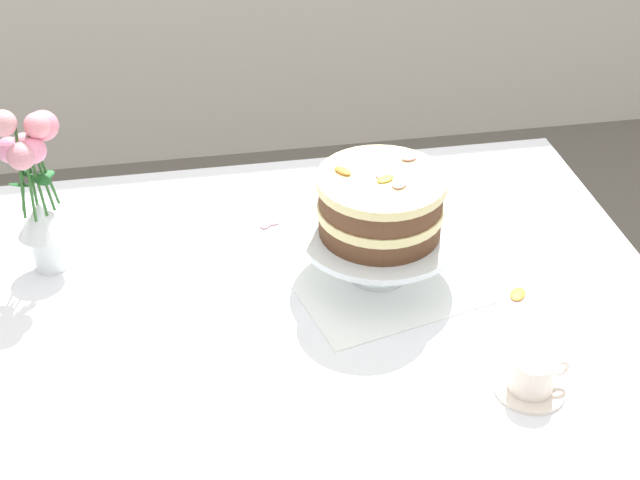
# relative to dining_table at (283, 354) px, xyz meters

# --- Properties ---
(dining_table) EXTENTS (1.40, 1.00, 0.74)m
(dining_table) POSITION_rel_dining_table_xyz_m (0.00, 0.00, 0.00)
(dining_table) COLOR white
(dining_table) RESTS_ON ground
(linen_napkin) EXTENTS (0.39, 0.39, 0.00)m
(linen_napkin) POSITION_rel_dining_table_xyz_m (0.19, 0.08, 0.09)
(linen_napkin) COLOR white
(linen_napkin) RESTS_ON dining_table
(cake_stand) EXTENTS (0.29, 0.29, 0.10)m
(cake_stand) POSITION_rel_dining_table_xyz_m (0.19, 0.08, 0.17)
(cake_stand) COLOR silver
(cake_stand) RESTS_ON linen_napkin
(layer_cake) EXTENTS (0.23, 0.23, 0.12)m
(layer_cake) POSITION_rel_dining_table_xyz_m (0.19, 0.08, 0.25)
(layer_cake) COLOR brown
(layer_cake) RESTS_ON cake_stand
(flower_vase) EXTENTS (0.11, 0.11, 0.33)m
(flower_vase) POSITION_rel_dining_table_xyz_m (-0.40, 0.21, 0.26)
(flower_vase) COLOR silver
(flower_vase) RESTS_ON dining_table
(teacup) EXTENTS (0.12, 0.11, 0.07)m
(teacup) POSITION_rel_dining_table_xyz_m (0.36, -0.25, 0.12)
(teacup) COLOR silver
(teacup) RESTS_ON dining_table
(loose_petal_0) EXTENTS (0.04, 0.03, 0.00)m
(loose_petal_0) POSITION_rel_dining_table_xyz_m (0.02, 0.29, 0.09)
(loose_petal_0) COLOR pink
(loose_petal_0) RESTS_ON dining_table
(loose_petal_1) EXTENTS (0.05, 0.05, 0.01)m
(loose_petal_1) POSITION_rel_dining_table_xyz_m (0.43, -0.02, 0.09)
(loose_petal_1) COLOR orange
(loose_petal_1) RESTS_ON dining_table
(loose_petal_2) EXTENTS (0.04, 0.04, 0.01)m
(loose_petal_2) POSITION_rel_dining_table_xyz_m (0.01, 0.28, 0.09)
(loose_petal_2) COLOR pink
(loose_petal_2) RESTS_ON dining_table
(loose_petal_3) EXTENTS (0.05, 0.04, 0.01)m
(loose_petal_3) POSITION_rel_dining_table_xyz_m (0.14, 0.30, 0.09)
(loose_petal_3) COLOR yellow
(loose_petal_3) RESTS_ON dining_table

